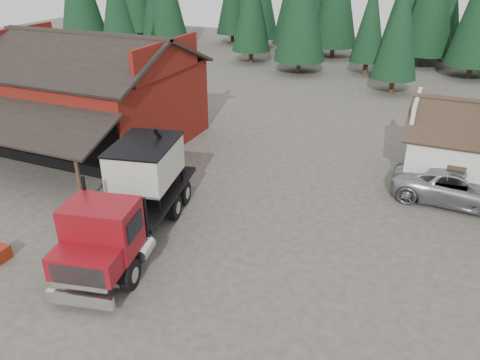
% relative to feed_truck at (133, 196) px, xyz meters
% --- Properties ---
extents(ground, '(120.00, 120.00, 0.00)m').
position_rel_feed_truck_xyz_m(ground, '(1.37, -0.73, -2.11)').
color(ground, '#494239').
rests_on(ground, ground).
extents(red_barn, '(12.80, 13.63, 7.18)m').
position_rel_feed_truck_xyz_m(red_barn, '(-9.63, 9.17, 0.58)').
color(red_barn, maroon).
rests_on(red_barn, ground).
extents(conifer_backdrop, '(76.00, 16.00, 16.00)m').
position_rel_feed_truck_xyz_m(conifer_backdrop, '(1.37, 41.27, -2.11)').
color(conifer_backdrop, black).
rests_on(conifer_backdrop, ground).
extents(near_pine_a, '(4.40, 4.40, 11.40)m').
position_rel_feed_truck_xyz_m(near_pine_a, '(-20.63, 27.27, 4.28)').
color(near_pine_a, '#382619').
rests_on(near_pine_a, ground).
extents(near_pine_b, '(3.96, 3.96, 10.40)m').
position_rel_feed_truck_xyz_m(near_pine_b, '(7.37, 29.27, 3.77)').
color(near_pine_b, '#382619').
rests_on(near_pine_b, ground).
extents(feed_truck, '(4.71, 10.36, 4.52)m').
position_rel_feed_truck_xyz_m(feed_truck, '(0.00, 0.00, 0.00)').
color(feed_truck, black).
rests_on(feed_truck, ground).
extents(silver_car, '(6.58, 3.28, 1.79)m').
position_rel_feed_truck_xyz_m(silver_car, '(13.12, 9.27, -1.22)').
color(silver_car, '#9D9FA4').
rests_on(silver_car, ground).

